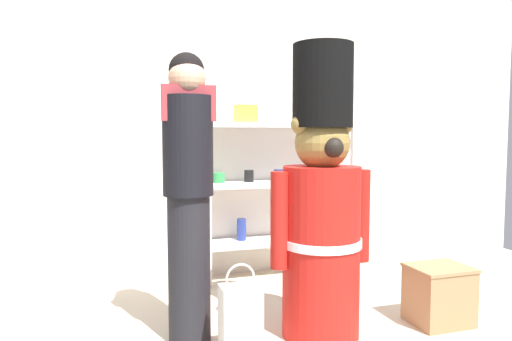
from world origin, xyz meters
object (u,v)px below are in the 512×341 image
Objects in this scene: person_shopper at (188,188)px; display_crate at (439,295)px; merchandise_shelf at (278,178)px; shopping_bag at (240,321)px; teddy_bear_guard at (322,209)px.

person_shopper is 1.73m from display_crate.
person_shopper is (-0.93, -1.06, 0.06)m from merchandise_shelf.
merchandise_shelf is 1.65m from shopping_bag.
shopping_bag is at bearing -51.69° from person_shopper.
display_crate is (1.33, 0.06, -0.02)m from shopping_bag.
shopping_bag is at bearing -117.41° from merchandise_shelf.
teddy_bear_guard is 1.03× the size of person_shopper.
merchandise_shelf reaches higher than display_crate.
merchandise_shelf is 3.18× the size of shopping_bag.
person_shopper is at bearing 171.72° from display_crate.
display_crate is at bearing -8.28° from person_shopper.
person_shopper is at bearing 128.31° from shopping_bag.
person_shopper reaches higher than shopping_bag.
merchandise_shelf is 1.41m from person_shopper.
merchandise_shelf is 1.23m from teddy_bear_guard.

